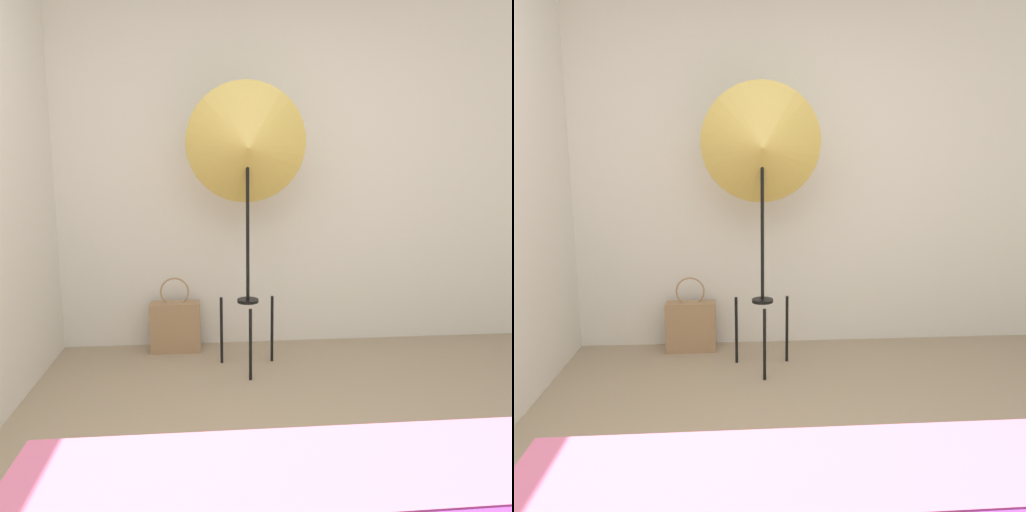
% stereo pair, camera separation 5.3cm
% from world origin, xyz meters
% --- Properties ---
extents(wall_back, '(8.00, 0.05, 2.60)m').
position_xyz_m(wall_back, '(0.00, 2.29, 1.30)').
color(wall_back, silver).
rests_on(wall_back, ground_plane).
extents(photo_umbrella, '(0.77, 0.38, 1.84)m').
position_xyz_m(photo_umbrella, '(-0.03, 1.76, 1.44)').
color(photo_umbrella, black).
rests_on(photo_umbrella, ground_plane).
extents(tote_bag, '(0.35, 0.14, 0.55)m').
position_xyz_m(tote_bag, '(-0.53, 2.12, 0.19)').
color(tote_bag, '#9E7A56').
rests_on(tote_bag, ground_plane).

